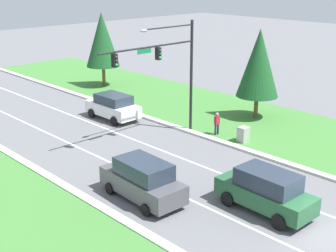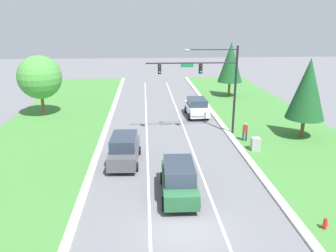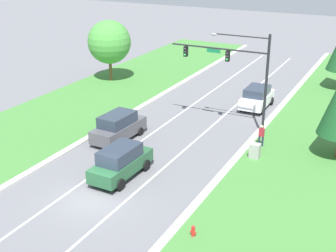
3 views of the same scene
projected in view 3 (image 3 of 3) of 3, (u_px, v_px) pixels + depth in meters
name	position (u px, v px, depth m)	size (l,w,h in m)	color
ground_plane	(93.00, 199.00, 27.43)	(160.00, 160.00, 0.00)	slate
curb_strip_right	(180.00, 223.00, 25.00)	(0.50, 90.00, 0.15)	beige
curb_strip_left	(21.00, 177.00, 29.81)	(0.50, 90.00, 0.15)	beige
grass_verge_right	(277.00, 251.00, 22.79)	(10.00, 90.00, 0.08)	#427F38
lane_stripe_inner_left	(69.00, 192.00, 28.20)	(0.14, 81.00, 0.01)	white
lane_stripe_inner_right	(119.00, 206.00, 26.67)	(0.14, 81.00, 0.01)	white
traffic_signal_mast	(238.00, 66.00, 35.32)	(7.91, 0.41, 7.88)	black
forest_suv	(121.00, 162.00, 29.62)	(2.18, 4.89, 2.10)	#235633
graphite_suv	(118.00, 127.00, 35.22)	(2.30, 4.95, 2.10)	#4C4C51
white_suv	(257.00, 97.00, 41.96)	(2.26, 4.64, 1.96)	white
utility_cabinet	(255.00, 151.00, 32.33)	(0.70, 0.60, 1.11)	#9E9E99
pedestrian	(261.00, 135.00, 34.06)	(0.40, 0.23, 1.69)	#232842
fire_hydrant	(193.00, 231.00, 23.79)	(0.34, 0.20, 0.70)	red
oak_near_left_tree	(109.00, 42.00, 48.85)	(4.54, 4.54, 6.50)	brown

